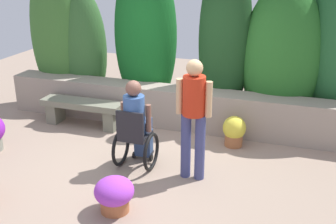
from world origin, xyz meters
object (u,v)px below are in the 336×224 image
(person_standing_companion, at_px, (194,112))
(flower_pot_terracotta_by_wall, at_px, (114,194))
(person_in_wheelchair, at_px, (136,127))
(stone_bench, at_px, (83,109))
(flower_pot_small_foreground, at_px, (234,131))

(person_standing_companion, relative_size, flower_pot_terracotta_by_wall, 3.48)
(person_standing_companion, xyz_separation_m, flower_pot_terracotta_by_wall, (-0.67, -1.10, -0.74))
(person_in_wheelchair, bearing_deg, stone_bench, 151.72)
(stone_bench, relative_size, person_standing_companion, 0.90)
(stone_bench, height_order, flower_pot_terracotta_by_wall, stone_bench)
(person_standing_companion, distance_m, flower_pot_terracotta_by_wall, 1.49)
(stone_bench, bearing_deg, person_standing_companion, -32.00)
(stone_bench, bearing_deg, flower_pot_small_foreground, -5.16)
(person_in_wheelchair, relative_size, flower_pot_terracotta_by_wall, 2.73)
(stone_bench, bearing_deg, person_in_wheelchair, -42.00)
(person_standing_companion, bearing_deg, flower_pot_terracotta_by_wall, -129.49)
(person_standing_companion, height_order, flower_pot_small_foreground, person_standing_companion)
(person_in_wheelchair, distance_m, person_standing_companion, 0.94)
(person_in_wheelchair, relative_size, flower_pot_small_foreground, 2.62)
(person_standing_companion, distance_m, flower_pot_small_foreground, 1.45)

